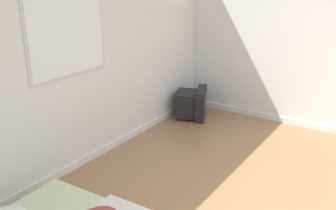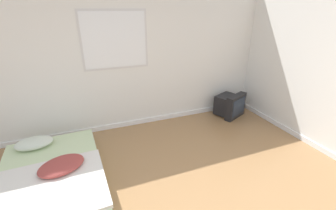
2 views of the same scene
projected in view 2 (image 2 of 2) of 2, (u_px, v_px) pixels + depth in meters
wall_back at (119, 60)px, 3.89m from camera, size 7.96×0.08×2.60m
mattress_bed at (50, 177)px, 2.87m from camera, size 1.34×1.92×0.35m
crt_tv at (230, 105)px, 4.74m from camera, size 0.66×0.63×0.49m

